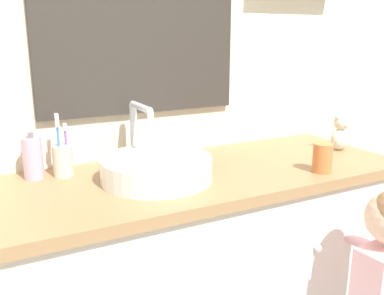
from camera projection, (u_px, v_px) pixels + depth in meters
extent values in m
cube|color=beige|center=(153.00, 32.00, 1.51)|extent=(3.20, 0.06, 2.50)
cube|color=silver|center=(191.00, 289.00, 1.48)|extent=(1.42, 0.49, 0.78)
cube|color=#99754C|center=(191.00, 178.00, 1.38)|extent=(1.46, 0.53, 0.03)
sphere|color=silver|center=(318.00, 249.00, 1.36)|extent=(0.02, 0.02, 0.02)
cylinder|color=white|center=(157.00, 169.00, 1.30)|extent=(0.34, 0.34, 0.07)
cylinder|color=silver|center=(156.00, 159.00, 1.29)|extent=(0.28, 0.28, 0.01)
cylinder|color=silver|center=(134.00, 134.00, 1.45)|extent=(0.02, 0.02, 0.21)
cylinder|color=silver|center=(141.00, 107.00, 1.36)|extent=(0.02, 0.15, 0.02)
cylinder|color=silver|center=(150.00, 115.00, 1.30)|extent=(0.02, 0.02, 0.02)
sphere|color=white|center=(160.00, 150.00, 1.51)|extent=(0.05, 0.05, 0.05)
cylinder|color=beige|center=(63.00, 161.00, 1.34)|extent=(0.06, 0.06, 0.10)
cylinder|color=#8E56B7|center=(66.00, 148.00, 1.34)|extent=(0.01, 0.01, 0.15)
cube|color=white|center=(65.00, 127.00, 1.32)|extent=(0.01, 0.02, 0.02)
cylinder|color=pink|center=(59.00, 143.00, 1.33)|extent=(0.01, 0.01, 0.18)
cube|color=white|center=(56.00, 117.00, 1.31)|extent=(0.01, 0.02, 0.02)
cylinder|color=#3884DB|center=(59.00, 147.00, 1.31)|extent=(0.01, 0.01, 0.17)
cube|color=white|center=(57.00, 123.00, 1.29)|extent=(0.01, 0.02, 0.02)
cylinder|color=#CCA3BC|center=(33.00, 158.00, 1.31)|extent=(0.06, 0.06, 0.13)
cylinder|color=silver|center=(30.00, 134.00, 1.29)|extent=(0.02, 0.02, 0.02)
cube|color=silver|center=(30.00, 129.00, 1.28)|extent=(0.02, 0.03, 0.02)
cylinder|color=beige|center=(350.00, 237.00, 1.43)|extent=(0.06, 0.25, 0.04)
cylinder|color=#E5CC4C|center=(322.00, 214.00, 1.52)|extent=(0.01, 0.05, 0.12)
ellipsoid|color=beige|center=(340.00, 139.00, 1.64)|extent=(0.08, 0.06, 0.08)
sphere|color=beige|center=(341.00, 123.00, 1.63)|extent=(0.06, 0.06, 0.06)
sphere|color=beige|center=(338.00, 118.00, 1.61)|extent=(0.02, 0.02, 0.02)
sphere|color=beige|center=(346.00, 117.00, 1.63)|extent=(0.02, 0.02, 0.02)
sphere|color=silver|center=(346.00, 125.00, 1.61)|extent=(0.02, 0.02, 0.02)
cylinder|color=orange|center=(322.00, 158.00, 1.38)|extent=(0.06, 0.06, 0.09)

